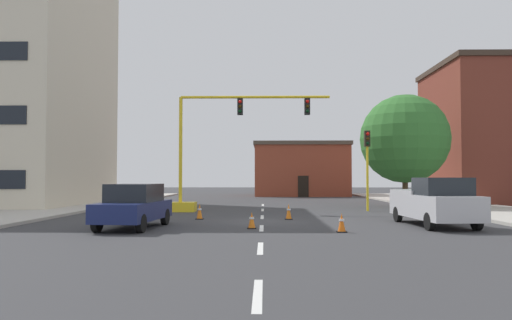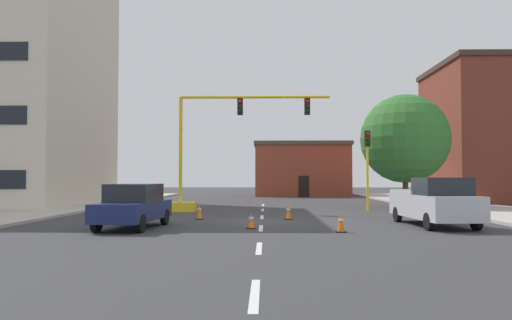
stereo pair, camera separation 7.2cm
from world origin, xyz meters
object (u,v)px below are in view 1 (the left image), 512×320
at_px(traffic_cone_roadside_d, 200,212).
at_px(traffic_cone_roadside_b, 289,212).
at_px(sedan_navy_near_left, 134,206).
at_px(traffic_cone_roadside_c, 252,221).
at_px(traffic_light_pole_right, 367,152).
at_px(traffic_signal_gantry, 202,173).
at_px(tree_right_mid, 405,139).
at_px(pickup_truck_silver, 434,202).
at_px(traffic_cone_roadside_a, 342,223).

bearing_deg(traffic_cone_roadside_d, traffic_cone_roadside_b, -0.31).
xyz_separation_m(sedan_navy_near_left, traffic_cone_roadside_c, (4.64, -0.09, -0.57)).
bearing_deg(traffic_light_pole_right, traffic_signal_gantry, -176.49).
relative_size(traffic_signal_gantry, tree_right_mid, 1.29).
xyz_separation_m(tree_right_mid, pickup_truck_silver, (-2.35, -12.41, -3.60)).
xyz_separation_m(traffic_cone_roadside_a, traffic_cone_roadside_c, (-3.30, 1.23, -0.03)).
relative_size(traffic_light_pole_right, sedan_navy_near_left, 1.04).
distance_m(tree_right_mid, sedan_navy_near_left, 20.15).
relative_size(tree_right_mid, sedan_navy_near_left, 1.62).
xyz_separation_m(pickup_truck_silver, traffic_cone_roadside_c, (-7.49, -1.21, -0.66)).
relative_size(traffic_light_pole_right, traffic_cone_roadside_c, 7.47).
relative_size(tree_right_mid, traffic_cone_roadside_b, 10.13).
relative_size(traffic_light_pole_right, tree_right_mid, 0.64).
xyz_separation_m(pickup_truck_silver, traffic_cone_roadside_b, (-5.84, 3.07, -0.61)).
bearing_deg(tree_right_mid, traffic_cone_roadside_b, -131.27).
relative_size(sedan_navy_near_left, traffic_cone_roadside_d, 6.23).
distance_m(tree_right_mid, traffic_cone_roadside_c, 17.33).
xyz_separation_m(pickup_truck_silver, sedan_navy_near_left, (-12.13, -1.11, -0.09)).
height_order(traffic_light_pole_right, traffic_cone_roadside_b, traffic_light_pole_right).
bearing_deg(traffic_cone_roadside_c, pickup_truck_silver, 9.14).
height_order(traffic_signal_gantry, traffic_cone_roadside_d, traffic_signal_gantry).
bearing_deg(pickup_truck_silver, traffic_signal_gantry, 141.59).
height_order(pickup_truck_silver, traffic_cone_roadside_d, pickup_truck_silver).
relative_size(traffic_cone_roadside_a, traffic_cone_roadside_d, 0.94).
distance_m(traffic_cone_roadside_a, traffic_cone_roadside_c, 3.52).
relative_size(traffic_cone_roadside_c, traffic_cone_roadside_d, 0.86).
bearing_deg(sedan_navy_near_left, traffic_cone_roadside_c, -1.16).
distance_m(pickup_truck_silver, traffic_cone_roadside_d, 10.58).
xyz_separation_m(traffic_light_pole_right, pickup_truck_silver, (0.84, -9.06, -2.55)).
xyz_separation_m(sedan_navy_near_left, traffic_cone_roadside_d, (2.03, 4.21, -0.52)).
bearing_deg(traffic_cone_roadside_b, traffic_cone_roadside_a, -73.32).
bearing_deg(traffic_cone_roadside_c, tree_right_mid, 54.14).
xyz_separation_m(traffic_signal_gantry, traffic_cone_roadside_c, (3.18, -9.67, -1.97)).
xyz_separation_m(traffic_signal_gantry, tree_right_mid, (13.02, 3.95, 2.30)).
height_order(sedan_navy_near_left, traffic_cone_roadside_c, sedan_navy_near_left).
bearing_deg(pickup_truck_silver, tree_right_mid, 79.28).
distance_m(tree_right_mid, traffic_cone_roadside_b, 13.12).
bearing_deg(traffic_cone_roadside_b, sedan_navy_near_left, -146.37).
distance_m(traffic_light_pole_right, traffic_cone_roadside_d, 11.46).
xyz_separation_m(traffic_light_pole_right, traffic_cone_roadside_a, (-3.36, -11.50, -3.18)).
bearing_deg(traffic_cone_roadside_a, pickup_truck_silver, 30.19).
height_order(traffic_signal_gantry, traffic_cone_roadside_a, traffic_signal_gantry).
height_order(traffic_cone_roadside_b, traffic_cone_roadside_d, traffic_cone_roadside_d).
relative_size(tree_right_mid, traffic_cone_roadside_c, 11.71).
bearing_deg(sedan_navy_near_left, traffic_cone_roadside_a, -9.49).
relative_size(traffic_cone_roadside_a, traffic_cone_roadside_b, 0.94).
relative_size(pickup_truck_silver, traffic_cone_roadside_d, 7.39).
bearing_deg(sedan_navy_near_left, traffic_signal_gantry, 81.32).
bearing_deg(traffic_signal_gantry, traffic_light_pole_right, 3.51).
relative_size(traffic_cone_roadside_b, traffic_cone_roadside_d, 1.00).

